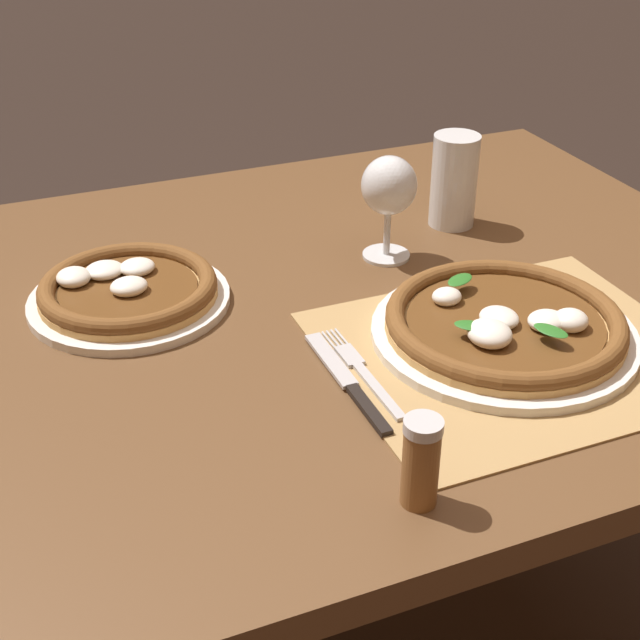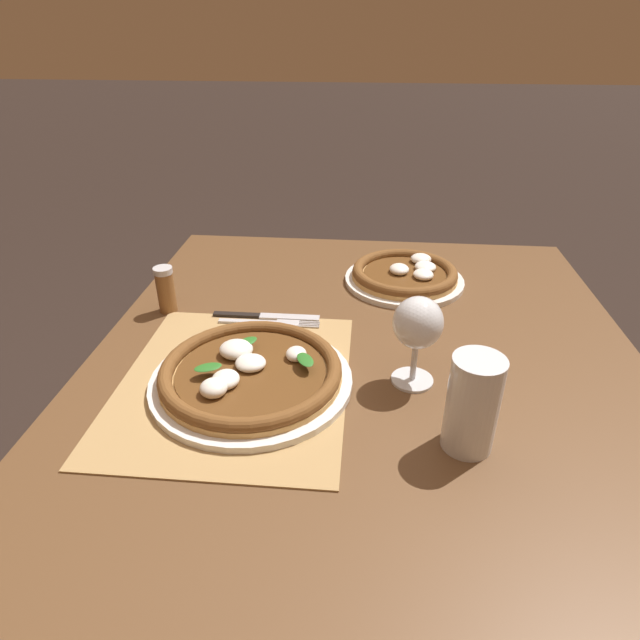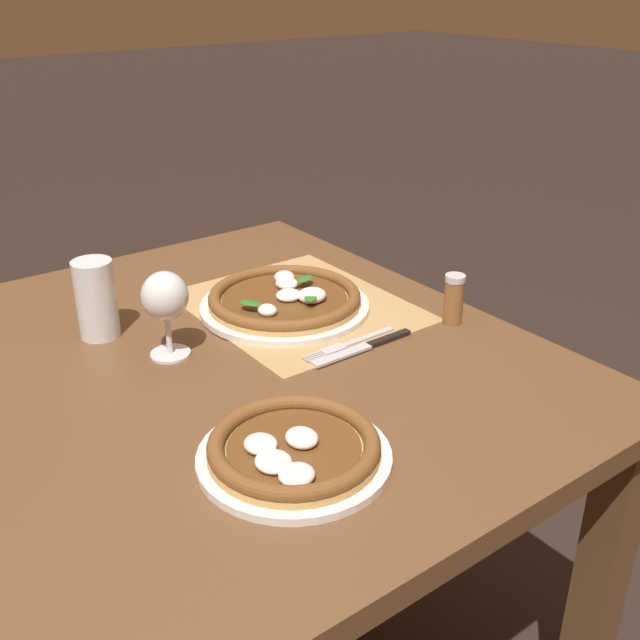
% 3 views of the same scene
% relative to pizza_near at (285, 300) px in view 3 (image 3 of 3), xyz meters
% --- Properties ---
extents(dining_table, '(1.15, 0.99, 0.74)m').
position_rel_pizza_near_xyz_m(dining_table, '(-0.10, 0.19, -0.13)').
color(dining_table, brown).
rests_on(dining_table, ground).
extents(paper_placemat, '(0.44, 0.37, 0.00)m').
position_rel_pizza_near_xyz_m(paper_placemat, '(-0.00, -0.03, -0.02)').
color(paper_placemat, '#A88451').
rests_on(paper_placemat, dining_table).
extents(pizza_near, '(0.33, 0.33, 0.05)m').
position_rel_pizza_near_xyz_m(pizza_near, '(0.00, 0.00, 0.00)').
color(pizza_near, silver).
rests_on(pizza_near, paper_placemat).
extents(pizza_far, '(0.27, 0.27, 0.04)m').
position_rel_pizza_near_xyz_m(pizza_far, '(-0.42, 0.27, -0.00)').
color(pizza_far, silver).
rests_on(pizza_far, dining_table).
extents(wine_glass, '(0.08, 0.08, 0.16)m').
position_rel_pizza_near_xyz_m(wine_glass, '(-0.03, 0.27, 0.08)').
color(wine_glass, silver).
rests_on(wine_glass, dining_table).
extents(pint_glass, '(0.07, 0.07, 0.15)m').
position_rel_pizza_near_xyz_m(pint_glass, '(0.11, 0.33, 0.05)').
color(pint_glass, silver).
rests_on(pint_glass, dining_table).
extents(fork, '(0.02, 0.20, 0.00)m').
position_rel_pizza_near_xyz_m(fork, '(-0.20, -0.00, -0.02)').
color(fork, '#B7B7BC').
rests_on(fork, paper_placemat).
extents(knife, '(0.02, 0.22, 0.01)m').
position_rel_pizza_near_xyz_m(knife, '(-0.22, -0.01, -0.02)').
color(knife, black).
rests_on(knife, paper_placemat).
extents(pepper_shaker, '(0.04, 0.04, 0.10)m').
position_rel_pizza_near_xyz_m(pepper_shaker, '(-0.24, -0.22, 0.03)').
color(pepper_shaker, brown).
rests_on(pepper_shaker, dining_table).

